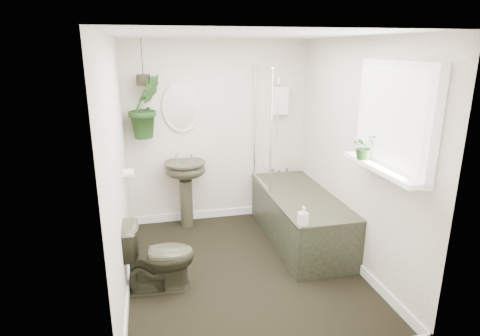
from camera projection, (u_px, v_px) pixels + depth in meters
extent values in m
cube|color=black|center=(243.00, 270.00, 4.14)|extent=(2.30, 2.80, 0.02)
cube|color=white|center=(244.00, 34.00, 3.47)|extent=(2.30, 2.80, 0.02)
cube|color=white|center=(218.00, 133.00, 5.12)|extent=(2.30, 0.02, 2.30)
cube|color=white|center=(297.00, 223.00, 2.49)|extent=(2.30, 0.02, 2.30)
cube|color=white|center=(117.00, 170.00, 3.55)|extent=(0.02, 2.80, 2.30)
cube|color=white|center=(355.00, 155.00, 4.05)|extent=(0.02, 2.80, 2.30)
cube|color=white|center=(243.00, 265.00, 4.12)|extent=(2.30, 2.80, 0.10)
cube|color=white|center=(280.00, 100.00, 5.11)|extent=(0.20, 0.10, 0.35)
ellipsoid|color=beige|center=(181.00, 107.00, 4.88)|extent=(0.46, 0.03, 0.62)
cylinder|color=black|center=(148.00, 117.00, 4.82)|extent=(0.04, 0.04, 0.22)
cylinder|color=white|center=(128.00, 174.00, 4.29)|extent=(0.11, 0.11, 0.11)
cube|color=white|center=(395.00, 118.00, 3.24)|extent=(0.08, 1.00, 0.90)
cube|color=white|center=(382.00, 168.00, 3.35)|extent=(0.18, 1.00, 0.04)
cube|color=white|center=(390.00, 118.00, 3.23)|extent=(0.01, 0.86, 0.76)
imported|color=#313021|center=(158.00, 256.00, 3.71)|extent=(0.69, 0.43, 0.68)
imported|color=black|center=(364.00, 147.00, 3.52)|extent=(0.23, 0.21, 0.22)
imported|color=black|center=(145.00, 107.00, 4.67)|extent=(0.51, 0.47, 0.73)
imported|color=black|center=(303.00, 216.00, 3.78)|extent=(0.09, 0.09, 0.19)
cylinder|color=#2B251B|center=(143.00, 80.00, 4.58)|extent=(0.16, 0.16, 0.12)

